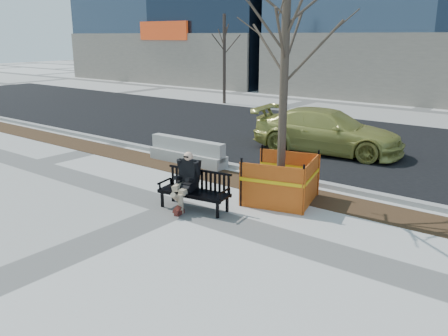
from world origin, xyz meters
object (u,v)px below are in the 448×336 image
at_px(seated_man, 187,207).
at_px(jersey_barrier_left, 188,163).
at_px(bench, 194,209).
at_px(tree_fence, 280,201).
at_px(sedan, 326,152).

height_order(seated_man, jersey_barrier_left, seated_man).
bearing_deg(bench, tree_fence, 44.76).
height_order(tree_fence, jersey_barrier_left, tree_fence).
bearing_deg(seated_man, bench, -11.53).
relative_size(seated_man, tree_fence, 0.23).
height_order(bench, seated_man, seated_man).
height_order(sedan, jersey_barrier_left, sedan).
xyz_separation_m(tree_fence, jersey_barrier_left, (-4.09, 1.21, 0.00)).
bearing_deg(tree_fence, jersey_barrier_left, 163.50).
bearing_deg(jersey_barrier_left, tree_fence, -17.61).
relative_size(tree_fence, jersey_barrier_left, 2.12).
bearing_deg(seated_man, sedan, 79.48).
bearing_deg(tree_fence, sedan, 104.17).
relative_size(seated_man, jersey_barrier_left, 0.48).
relative_size(bench, sedan, 0.34).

